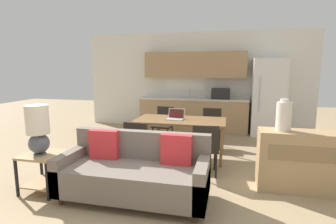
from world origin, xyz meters
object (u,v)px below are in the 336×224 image
dining_table (180,122)px  credenza (300,161)px  vase (284,116)px  side_table (44,166)px  dining_chair_far_left (164,123)px  couch (136,172)px  table_lamp (38,129)px  laptop (176,117)px  refrigerator (268,97)px  dining_chair_far_right (212,126)px  dining_chair_near_right (205,147)px  dining_chair_near_left (139,143)px

dining_table → credenza: size_ratio=1.52×
credenza → vase: 0.68m
dining_table → side_table: bearing=-130.2°
dining_chair_far_left → side_table: bearing=-105.3°
couch → table_lamp: table_lamp is taller
couch → side_table: (-1.30, -0.12, 0.02)m
dining_table → dining_chair_far_left: dining_chair_far_left is taller
side_table → dining_chair_far_left: dining_chair_far_left is taller
laptop → refrigerator: bearing=52.3°
refrigerator → dining_table: refrigerator is taller
refrigerator → side_table: refrigerator is taller
side_table → credenza: size_ratio=0.48×
dining_chair_far_right → dining_table: bearing=-125.8°
dining_chair_far_right → dining_chair_far_left: bearing=177.1°
couch → credenza: couch is taller
refrigerator → laptop: bearing=-131.0°
vase → dining_table: bearing=147.3°
refrigerator → side_table: (-3.42, -4.10, -0.61)m
table_lamp → dining_chair_near_right: table_lamp is taller
dining_chair_near_right → laptop: (-0.64, 0.81, 0.31)m
laptop → side_table: bearing=-125.0°
table_lamp → dining_chair_near_left: size_ratio=0.81×
couch → side_table: bearing=-174.9°
dining_chair_near_right → table_lamp: bearing=20.9°
credenza → dining_chair_far_right: (-1.34, 1.84, 0.05)m
table_lamp → side_table: bearing=76.6°
dining_chair_near_right → side_table: bearing=20.1°
refrigerator → credenza: 3.32m
vase → dining_chair_far_left: 2.91m
dining_chair_far_right → laptop: 1.06m
dining_chair_near_right → dining_chair_near_left: same height
dining_chair_near_right → dining_chair_far_left: bearing=-62.6°
dining_table → vase: 1.96m
table_lamp → credenza: 3.60m
dining_chair_far_right → dining_chair_near_left: (-1.09, -1.64, 0.00)m
dining_table → dining_chair_near_left: 1.02m
refrigerator → table_lamp: refrigerator is taller
table_lamp → vase: (3.21, 0.86, 0.15)m
dining_table → dining_chair_far_right: size_ratio=2.03×
couch → dining_chair_far_left: (-0.27, 2.57, 0.13)m
dining_chair_near_right → laptop: bearing=-57.9°
couch → vase: vase is taller
table_lamp → dining_chair_far_left: table_lamp is taller
dining_table → laptop: bearing=175.1°
refrigerator → dining_chair_near_left: bearing=-127.9°
refrigerator → dining_table: bearing=-129.5°
dining_chair_far_left → couch: bearing=-78.2°
vase → dining_chair_far_right: bearing=120.4°
dining_table → couch: couch is taller
dining_chair_near_left → couch: bearing=111.9°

